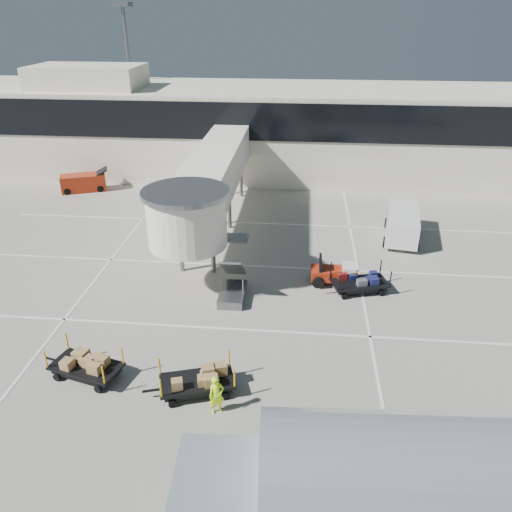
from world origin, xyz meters
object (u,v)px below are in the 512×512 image
at_px(box_cart_far, 83,365).
at_px(minivan, 402,222).
at_px(ground_worker, 217,395).
at_px(baggage_tug, 334,273).
at_px(box_cart_near, 198,381).
at_px(belt_loader, 84,183).
at_px(suitcase_cart, 359,283).

height_order(box_cart_far, minivan, minivan).
bearing_deg(ground_worker, baggage_tug, 37.40).
bearing_deg(box_cart_near, minivan, 39.48).
relative_size(baggage_tug, ground_worker, 1.50).
bearing_deg(box_cart_near, belt_loader, 104.56).
bearing_deg(box_cart_far, baggage_tug, 54.89).
xyz_separation_m(baggage_tug, box_cart_far, (-11.46, -9.60, -0.05)).
distance_m(box_cart_near, belt_loader, 29.10).
xyz_separation_m(box_cart_near, minivan, (11.24, 17.15, 0.62)).
bearing_deg(ground_worker, minivan, 32.78).
relative_size(ground_worker, belt_loader, 0.40).
bearing_deg(box_cart_far, box_cart_near, 9.29).
distance_m(box_cart_near, ground_worker, 1.52).
bearing_deg(box_cart_far, ground_worker, 0.44).
height_order(box_cart_far, belt_loader, belt_loader).
xyz_separation_m(baggage_tug, ground_worker, (-5.16, -11.23, 0.26)).
height_order(baggage_tug, ground_worker, ground_worker).
bearing_deg(minivan, box_cart_near, -113.95).
height_order(box_cart_near, ground_worker, ground_worker).
relative_size(box_cart_near, ground_worker, 2.26).
distance_m(suitcase_cart, box_cart_far, 15.50).
xyz_separation_m(suitcase_cart, box_cart_near, (-7.56, -9.18, 0.04)).
xyz_separation_m(box_cart_near, ground_worker, (1.01, -1.11, 0.29)).
bearing_deg(minivan, baggage_tug, -116.58).
height_order(baggage_tug, minivan, minivan).
height_order(suitcase_cart, box_cart_near, suitcase_cart).
xyz_separation_m(ground_worker, minivan, (10.24, 18.26, 0.33)).
bearing_deg(ground_worker, box_cart_near, 104.34).
relative_size(box_cart_far, minivan, 0.71).
bearing_deg(belt_loader, ground_worker, -78.82).
relative_size(box_cart_far, belt_loader, 0.91).
relative_size(baggage_tug, belt_loader, 0.60).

